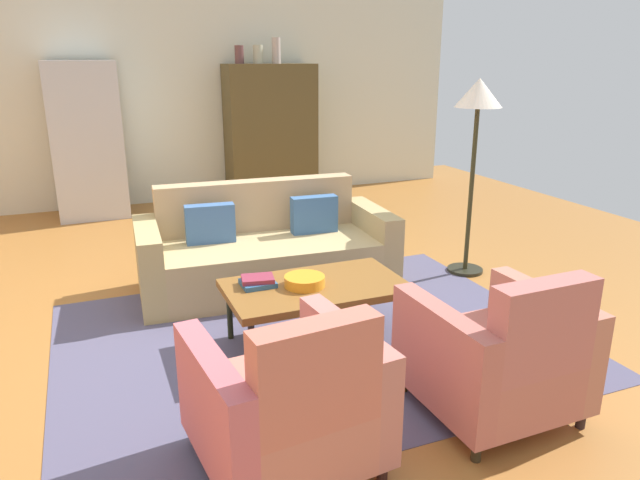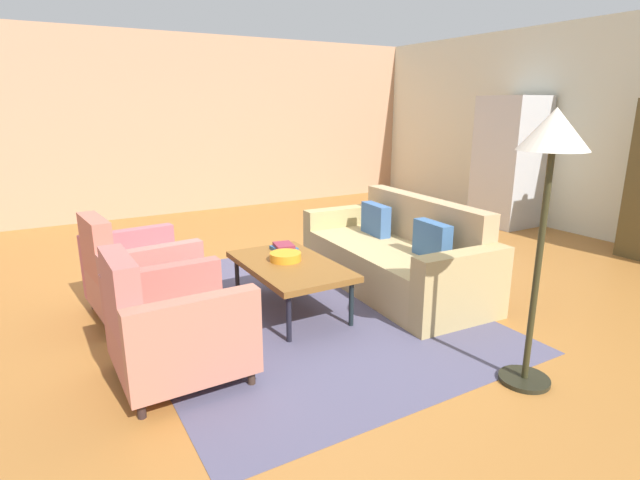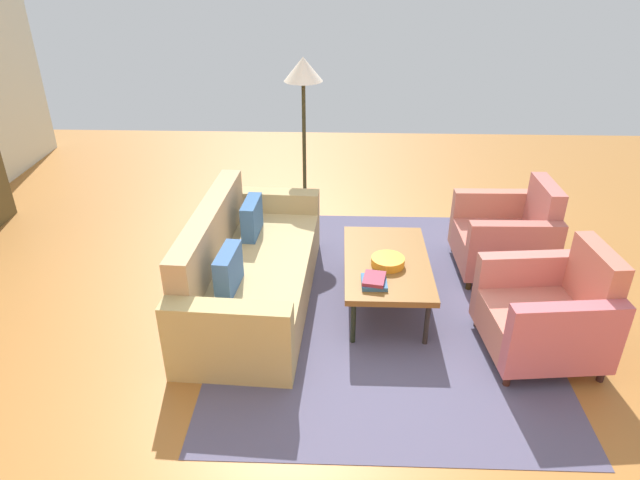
{
  "view_description": "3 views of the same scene",
  "coord_description": "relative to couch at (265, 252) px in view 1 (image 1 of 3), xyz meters",
  "views": [
    {
      "loc": [
        -1.02,
        -3.88,
        1.89
      ],
      "look_at": [
        0.58,
        0.03,
        0.56
      ],
      "focal_mm": 32.86,
      "sensor_mm": 36.0,
      "label": 1
    },
    {
      "loc": [
        3.93,
        -2.28,
        1.74
      ],
      "look_at": [
        0.23,
        -0.13,
        0.56
      ],
      "focal_mm": 27.87,
      "sensor_mm": 36.0,
      "label": 2
    },
    {
      "loc": [
        -3.71,
        -0.08,
        2.8
      ],
      "look_at": [
        0.06,
        0.05,
        0.76
      ],
      "focal_mm": 31.82,
      "sensor_mm": 36.0,
      "label": 3
    }
  ],
  "objects": [
    {
      "name": "ground_plane",
      "position": [
        -0.34,
        -0.7,
        -0.29
      ],
      "size": [
        10.15,
        10.15,
        0.0
      ],
      "primitive_type": "plane",
      "color": "#A66A2F"
    },
    {
      "name": "wall_back",
      "position": [
        -0.34,
        3.48,
        1.11
      ],
      "size": [
        8.46,
        0.12,
        2.8
      ],
      "primitive_type": "cube",
      "color": "beige",
      "rests_on": "ground"
    },
    {
      "name": "area_rug",
      "position": [
        -0.0,
        -1.14,
        -0.28
      ],
      "size": [
        3.4,
        2.6,
        0.01
      ],
      "primitive_type": "cube",
      "color": "#524F6A",
      "rests_on": "ground"
    },
    {
      "name": "couch",
      "position": [
        0.0,
        0.0,
        0.0
      ],
      "size": [
        2.15,
        1.01,
        0.86
      ],
      "rotation": [
        0.0,
        0.0,
        3.09
      ],
      "color": "tan",
      "rests_on": "ground"
    },
    {
      "name": "coffee_table",
      "position": [
        -0.0,
        -1.19,
        0.11
      ],
      "size": [
        1.2,
        0.7,
        0.43
      ],
      "color": "black",
      "rests_on": "ground"
    },
    {
      "name": "armchair_left",
      "position": [
        -0.6,
        -2.35,
        0.06
      ],
      "size": [
        0.88,
        0.88,
        0.88
      ],
      "rotation": [
        0.0,
        0.0,
        0.1
      ],
      "color": "#391C15",
      "rests_on": "ground"
    },
    {
      "name": "armchair_right",
      "position": [
        0.6,
        -2.35,
        0.06
      ],
      "size": [
        0.81,
        0.81,
        0.88
      ],
      "rotation": [
        0.0,
        0.0,
        0.02
      ],
      "color": "#33260F",
      "rests_on": "ground"
    },
    {
      "name": "fruit_bowl",
      "position": [
        -0.08,
        -1.19,
        0.18
      ],
      "size": [
        0.27,
        0.27,
        0.07
      ],
      "primitive_type": "cylinder",
      "color": "orange",
      "rests_on": "coffee_table"
    },
    {
      "name": "book_stack",
      "position": [
        -0.37,
        -1.06,
        0.17
      ],
      "size": [
        0.24,
        0.2,
        0.06
      ],
      "color": "#2C5A86",
      "rests_on": "coffee_table"
    },
    {
      "name": "cabinet",
      "position": [
        1.06,
        3.14,
        0.61
      ],
      "size": [
        1.2,
        0.51,
        1.8
      ],
      "color": "#4F4223",
      "rests_on": "ground"
    },
    {
      "name": "vase_tall",
      "position": [
        0.66,
        3.13,
        1.63
      ],
      "size": [
        0.12,
        0.12,
        0.23
      ],
      "primitive_type": "cylinder",
      "color": "brown",
      "rests_on": "cabinet"
    },
    {
      "name": "vase_round",
      "position": [
        0.91,
        3.13,
        1.63
      ],
      "size": [
        0.13,
        0.13,
        0.23
      ],
      "primitive_type": "cylinder",
      "color": "#B0AF92",
      "rests_on": "cabinet"
    },
    {
      "name": "vase_small",
      "position": [
        1.16,
        3.13,
        1.68
      ],
      "size": [
        0.12,
        0.12,
        0.33
      ],
      "primitive_type": "cylinder",
      "color": "#B6A49A",
      "rests_on": "cabinet"
    },
    {
      "name": "refrigerator",
      "position": [
        -1.29,
        3.03,
        0.64
      ],
      "size": [
        0.8,
        0.73,
        1.85
      ],
      "color": "#B7BABF",
      "rests_on": "ground"
    },
    {
      "name": "floor_lamp",
      "position": [
        1.79,
        -0.4,
        1.16
      ],
      "size": [
        0.4,
        0.4,
        1.72
      ],
      "color": "black",
      "rests_on": "ground"
    }
  ]
}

